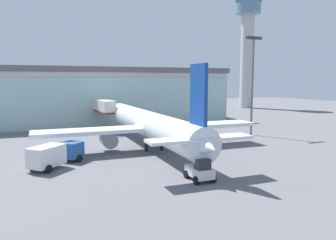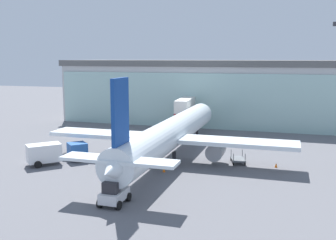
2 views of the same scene
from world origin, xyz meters
name	(u,v)px [view 1 (image 1 of 2)]	position (x,y,z in m)	size (l,w,h in m)	color
ground	(169,162)	(0.00, 0.00, 0.00)	(240.00, 240.00, 0.00)	slate
terminal_building	(100,95)	(0.00, 40.59, 6.37)	(60.06, 17.86, 12.73)	#BCBCBC
jet_bridge	(102,106)	(-1.87, 29.75, 4.66)	(2.86, 12.48, 6.05)	silver
control_tower	(247,43)	(57.10, 62.62, 23.00)	(9.03, 9.03, 37.76)	#B3B3B3
apron_light_mast	(253,77)	(21.61, 12.57, 10.46)	(3.20, 0.40, 17.48)	#59595E
airplane	(149,125)	(0.73, 8.91, 3.43)	(32.22, 39.40, 11.45)	white
catering_truck	(55,154)	(-12.73, 3.07, 1.47)	(6.74, 6.70, 2.65)	#2659A5
baggage_cart	(200,140)	(9.44, 9.52, 0.50)	(2.23, 3.10, 1.50)	slate
pushback_tug	(200,171)	(-0.01, -7.94, 0.97)	(2.22, 3.24, 2.30)	silver
safety_cone_nose	(170,153)	(1.52, 3.18, 0.28)	(0.36, 0.36, 0.55)	orange
safety_cone_wingtip	(228,140)	(14.13, 8.75, 0.28)	(0.36, 0.36, 0.55)	orange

